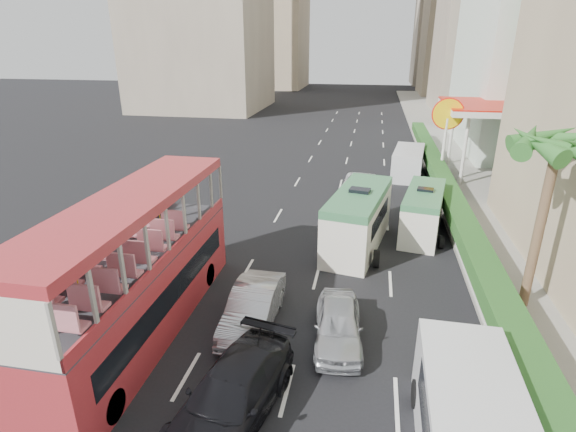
% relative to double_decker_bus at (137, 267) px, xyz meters
% --- Properties ---
extents(ground_plane, '(200.00, 200.00, 0.00)m').
position_rel_double_decker_bus_xyz_m(ground_plane, '(6.00, 0.00, -2.53)').
color(ground_plane, black).
rests_on(ground_plane, ground).
extents(double_decker_bus, '(2.50, 11.00, 5.06)m').
position_rel_double_decker_bus_xyz_m(double_decker_bus, '(0.00, 0.00, 0.00)').
color(double_decker_bus, '#AE292F').
rests_on(double_decker_bus, ground).
extents(car_silver_lane_a, '(1.59, 4.48, 1.47)m').
position_rel_double_decker_bus_xyz_m(car_silver_lane_a, '(3.76, 1.05, -2.53)').
color(car_silver_lane_a, '#B1B4B8').
rests_on(car_silver_lane_a, ground).
extents(car_silver_lane_b, '(1.95, 4.11, 1.36)m').
position_rel_double_decker_bus_xyz_m(car_silver_lane_b, '(6.89, 0.62, -2.53)').
color(car_silver_lane_b, '#B1B4B8').
rests_on(car_silver_lane_b, ground).
extents(car_black, '(3.12, 5.55, 1.52)m').
position_rel_double_decker_bus_xyz_m(car_black, '(4.30, -3.31, -2.53)').
color(car_black, black).
rests_on(car_black, ground).
extents(van_asset, '(2.65, 4.95, 1.32)m').
position_rel_double_decker_bus_xyz_m(van_asset, '(6.93, 16.80, -2.53)').
color(van_asset, silver).
rests_on(van_asset, ground).
extents(minibus_near, '(3.31, 6.78, 2.88)m').
position_rel_double_decker_bus_xyz_m(minibus_near, '(7.19, 8.63, -1.09)').
color(minibus_near, silver).
rests_on(minibus_near, ground).
extents(minibus_far, '(2.76, 5.66, 2.41)m').
position_rel_double_decker_bus_xyz_m(minibus_far, '(10.55, 10.91, -1.33)').
color(minibus_far, silver).
rests_on(minibus_far, ground).
extents(panel_van_near, '(2.35, 5.67, 2.25)m').
position_rel_double_decker_bus_xyz_m(panel_van_near, '(10.36, -3.75, -1.40)').
color(panel_van_near, silver).
rests_on(panel_van_near, ground).
extents(panel_van_far, '(2.73, 5.45, 2.09)m').
position_rel_double_decker_bus_xyz_m(panel_van_far, '(10.46, 22.14, -1.48)').
color(panel_van_far, silver).
rests_on(panel_van_far, ground).
extents(sidewalk, '(6.00, 120.00, 0.18)m').
position_rel_double_decker_bus_xyz_m(sidewalk, '(15.00, 25.00, -2.44)').
color(sidewalk, '#99968C').
rests_on(sidewalk, ground).
extents(kerb_wall, '(0.30, 44.00, 1.00)m').
position_rel_double_decker_bus_xyz_m(kerb_wall, '(12.20, 14.00, -1.85)').
color(kerb_wall, silver).
rests_on(kerb_wall, sidewalk).
extents(hedge, '(1.10, 44.00, 0.70)m').
position_rel_double_decker_bus_xyz_m(hedge, '(12.20, 14.00, -1.00)').
color(hedge, '#2D6626').
rests_on(hedge, kerb_wall).
extents(palm_tree, '(0.36, 0.36, 6.40)m').
position_rel_double_decker_bus_xyz_m(palm_tree, '(13.80, 4.00, 0.85)').
color(palm_tree, brown).
rests_on(palm_tree, sidewalk).
extents(shell_station, '(6.50, 8.00, 5.50)m').
position_rel_double_decker_bus_xyz_m(shell_station, '(16.00, 23.00, 0.22)').
color(shell_station, silver).
rests_on(shell_station, ground).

